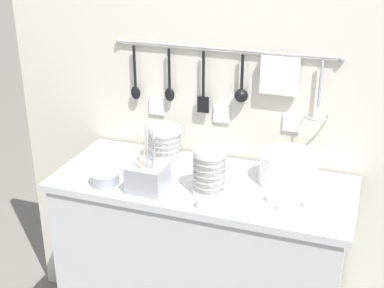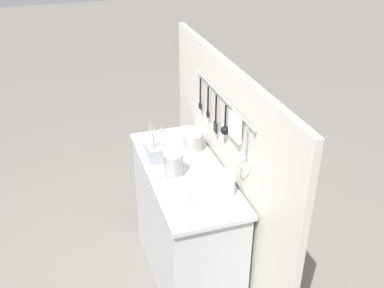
% 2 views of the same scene
% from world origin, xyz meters
% --- Properties ---
extents(counter, '(1.18, 0.49, 0.93)m').
position_xyz_m(counter, '(0.00, 0.00, 0.47)').
color(counter, '#B7BABC').
rests_on(counter, ground).
extents(back_wall, '(1.98, 0.11, 1.62)m').
position_xyz_m(back_wall, '(0.00, 0.28, 0.81)').
color(back_wall, beige).
rests_on(back_wall, ground).
extents(bowl_stack_short_front, '(0.12, 0.12, 0.18)m').
position_xyz_m(bowl_stack_short_front, '(0.05, -0.09, 1.02)').
color(bowl_stack_short_front, white).
rests_on(bowl_stack_short_front, counter).
extents(bowl_stack_tall_left, '(0.14, 0.14, 0.16)m').
position_xyz_m(bowl_stack_tall_left, '(-0.21, 0.12, 1.01)').
color(bowl_stack_tall_left, white).
rests_on(bowl_stack_tall_left, counter).
extents(plate_stack, '(0.22, 0.22, 0.12)m').
position_xyz_m(plate_stack, '(0.32, 0.10, 0.99)').
color(plate_stack, white).
rests_on(plate_stack, counter).
extents(steel_mixing_bowl, '(0.11, 0.11, 0.04)m').
position_xyz_m(steel_mixing_bowl, '(-0.35, -0.15, 0.95)').
color(steel_mixing_bowl, '#93969E').
rests_on(steel_mixing_bowl, counter).
extents(cutlery_caddy, '(0.14, 0.14, 0.27)m').
position_xyz_m(cutlery_caddy, '(-0.17, -0.14, 0.98)').
color(cutlery_caddy, '#93969E').
rests_on(cutlery_caddy, counter).
extents(cup_centre, '(0.04, 0.04, 0.04)m').
position_xyz_m(cup_centre, '(0.34, -0.13, 0.95)').
color(cup_centre, white).
rests_on(cup_centre, counter).
extents(cup_front_right, '(0.04, 0.04, 0.04)m').
position_xyz_m(cup_front_right, '(0.29, -0.08, 0.95)').
color(cup_front_right, white).
rests_on(cup_front_right, counter).
extents(cup_edge_near, '(0.04, 0.04, 0.04)m').
position_xyz_m(cup_edge_near, '(0.43, -0.08, 0.95)').
color(cup_edge_near, white).
rests_on(cup_edge_near, counter).
extents(cup_beside_plates, '(0.04, 0.04, 0.04)m').
position_xyz_m(cup_beside_plates, '(0.06, -0.20, 0.95)').
color(cup_beside_plates, white).
rests_on(cup_beside_plates, counter).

